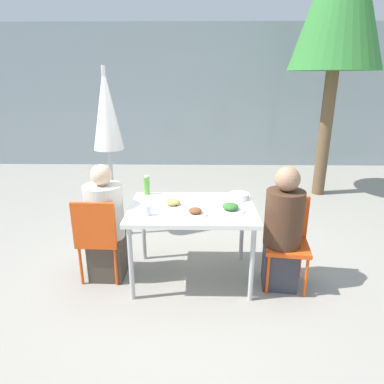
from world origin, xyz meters
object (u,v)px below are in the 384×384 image
(drinking_cup, at_px, (147,211))
(salad_bowl, at_px, (239,196))
(person_right, at_px, (283,232))
(person_left, at_px, (106,226))
(chair_left, at_px, (98,234))
(closed_umbrella, at_px, (107,117))
(chair_right, at_px, (287,235))
(bottle, at_px, (147,185))

(drinking_cup, distance_m, salad_bowl, 0.97)
(person_right, bearing_deg, person_left, 2.96)
(chair_left, distance_m, closed_umbrella, 1.43)
(closed_umbrella, relative_size, salad_bowl, 10.36)
(chair_left, bearing_deg, person_right, -0.25)
(chair_right, distance_m, salad_bowl, 0.59)
(chair_right, bearing_deg, chair_left, 8.08)
(drinking_cup, relative_size, salad_bowl, 0.45)
(chair_right, distance_m, bottle, 1.48)
(person_left, distance_m, drinking_cup, 0.57)
(chair_left, relative_size, drinking_cup, 9.66)
(bottle, bearing_deg, drinking_cup, -81.53)
(salad_bowl, bearing_deg, closed_umbrella, 153.48)
(chair_left, height_order, salad_bowl, chair_left)
(drinking_cup, xyz_separation_m, salad_bowl, (0.86, 0.45, -0.01))
(person_left, bearing_deg, chair_right, -0.43)
(drinking_cup, bearing_deg, person_left, 153.11)
(chair_left, relative_size, bottle, 4.25)
(person_right, bearing_deg, salad_bowl, -35.30)
(closed_umbrella, bearing_deg, chair_left, -84.29)
(closed_umbrella, bearing_deg, drinking_cup, -62.71)
(chair_right, height_order, drinking_cup, chair_right)
(drinking_cup, bearing_deg, person_right, 4.52)
(person_left, relative_size, person_right, 0.98)
(drinking_cup, bearing_deg, bottle, 98.47)
(person_left, height_order, closed_umbrella, closed_umbrella)
(person_left, bearing_deg, bottle, 44.69)
(chair_left, height_order, drinking_cup, chair_left)
(person_left, relative_size, salad_bowl, 5.88)
(chair_right, bearing_deg, bottle, -8.86)
(chair_left, distance_m, bottle, 0.70)
(closed_umbrella, bearing_deg, salad_bowl, -26.52)
(closed_umbrella, bearing_deg, person_right, -30.36)
(bottle, height_order, salad_bowl, bottle)
(closed_umbrella, bearing_deg, chair_right, -27.87)
(person_right, relative_size, bottle, 5.89)
(chair_right, height_order, salad_bowl, chair_right)
(person_left, height_order, chair_right, person_left)
(person_left, xyz_separation_m, chair_right, (1.75, -0.06, -0.04))
(person_right, relative_size, drinking_cup, 13.37)
(person_right, height_order, bottle, person_right)
(bottle, xyz_separation_m, salad_bowl, (0.94, -0.13, -0.07))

